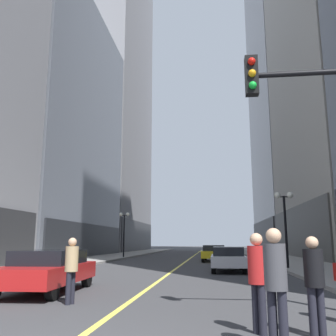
{
  "coord_description": "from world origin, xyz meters",
  "views": [
    {
      "loc": [
        2.27,
        -4.29,
        1.59
      ],
      "look_at": [
        -1.4,
        26.61,
        7.74
      ],
      "focal_mm": 39.98,
      "sensor_mm": 36.0,
      "label": 1
    }
  ],
  "objects_px": {
    "pedestrian_in_black_coat": "(314,277)",
    "car_yellow": "(214,252)",
    "car_red": "(48,269)",
    "street_lamp_right_mid": "(285,212)",
    "pedestrian_in_tan_trench": "(71,265)",
    "car_silver": "(228,258)",
    "pedestrian_with_orange_bag": "(276,278)",
    "street_lamp_left_far": "(124,225)",
    "pedestrian_in_red_jacket": "(258,274)"
  },
  "relations": [
    {
      "from": "pedestrian_with_orange_bag",
      "to": "pedestrian_in_black_coat",
      "type": "relative_size",
      "value": 1.07
    },
    {
      "from": "pedestrian_in_red_jacket",
      "to": "street_lamp_right_mid",
      "type": "xyz_separation_m",
      "value": [
        3.35,
        15.15,
        2.24
      ]
    },
    {
      "from": "pedestrian_in_red_jacket",
      "to": "street_lamp_left_far",
      "type": "height_order",
      "value": "street_lamp_left_far"
    },
    {
      "from": "car_red",
      "to": "car_yellow",
      "type": "distance_m",
      "value": 20.69
    },
    {
      "from": "street_lamp_left_far",
      "to": "pedestrian_in_red_jacket",
      "type": "bearing_deg",
      "value": -72.1
    },
    {
      "from": "pedestrian_in_black_coat",
      "to": "street_lamp_left_far",
      "type": "xyz_separation_m",
      "value": [
        -10.41,
        29.36,
        2.28
      ]
    },
    {
      "from": "car_silver",
      "to": "pedestrian_in_tan_trench",
      "type": "relative_size",
      "value": 2.71
    },
    {
      "from": "pedestrian_in_red_jacket",
      "to": "pedestrian_in_black_coat",
      "type": "xyz_separation_m",
      "value": [
        0.95,
        -0.09,
        -0.04
      ]
    },
    {
      "from": "pedestrian_in_black_coat",
      "to": "car_yellow",
      "type": "bearing_deg",
      "value": 93.85
    },
    {
      "from": "pedestrian_in_tan_trench",
      "to": "street_lamp_left_far",
      "type": "xyz_separation_m",
      "value": [
        -4.95,
        26.59,
        2.27
      ]
    },
    {
      "from": "street_lamp_left_far",
      "to": "pedestrian_in_black_coat",
      "type": "bearing_deg",
      "value": -70.49
    },
    {
      "from": "pedestrian_in_tan_trench",
      "to": "pedestrian_in_red_jacket",
      "type": "distance_m",
      "value": 5.24
    },
    {
      "from": "pedestrian_in_black_coat",
      "to": "street_lamp_right_mid",
      "type": "xyz_separation_m",
      "value": [
        2.39,
        15.24,
        2.28
      ]
    },
    {
      "from": "car_red",
      "to": "pedestrian_in_red_jacket",
      "type": "relative_size",
      "value": 2.68
    },
    {
      "from": "pedestrian_with_orange_bag",
      "to": "pedestrian_in_red_jacket",
      "type": "xyz_separation_m",
      "value": [
        -0.14,
        1.09,
        -0.03
      ]
    },
    {
      "from": "car_red",
      "to": "pedestrian_in_red_jacket",
      "type": "xyz_separation_m",
      "value": [
        6.12,
        -4.83,
        0.3
      ]
    },
    {
      "from": "car_silver",
      "to": "pedestrian_with_orange_bag",
      "type": "bearing_deg",
      "value": -89.48
    },
    {
      "from": "pedestrian_in_tan_trench",
      "to": "street_lamp_right_mid",
      "type": "height_order",
      "value": "street_lamp_right_mid"
    },
    {
      "from": "car_red",
      "to": "pedestrian_in_red_jacket",
      "type": "bearing_deg",
      "value": -38.3
    },
    {
      "from": "pedestrian_in_tan_trench",
      "to": "street_lamp_right_mid",
      "type": "distance_m",
      "value": 14.91
    },
    {
      "from": "car_yellow",
      "to": "pedestrian_in_red_jacket",
      "type": "height_order",
      "value": "pedestrian_in_red_jacket"
    },
    {
      "from": "pedestrian_in_red_jacket",
      "to": "street_lamp_left_far",
      "type": "distance_m",
      "value": 30.84
    },
    {
      "from": "car_silver",
      "to": "pedestrian_in_red_jacket",
      "type": "relative_size",
      "value": 2.63
    },
    {
      "from": "car_yellow",
      "to": "street_lamp_left_far",
      "type": "bearing_deg",
      "value": 152.93
    },
    {
      "from": "car_yellow",
      "to": "pedestrian_in_black_coat",
      "type": "height_order",
      "value": "pedestrian_in_black_coat"
    },
    {
      "from": "pedestrian_in_tan_trench",
      "to": "street_lamp_right_mid",
      "type": "relative_size",
      "value": 0.38
    },
    {
      "from": "car_yellow",
      "to": "street_lamp_right_mid",
      "type": "height_order",
      "value": "street_lamp_right_mid"
    },
    {
      "from": "car_red",
      "to": "car_silver",
      "type": "height_order",
      "value": "same"
    },
    {
      "from": "pedestrian_in_black_coat",
      "to": "street_lamp_right_mid",
      "type": "distance_m",
      "value": 15.59
    },
    {
      "from": "pedestrian_in_red_jacket",
      "to": "pedestrian_in_black_coat",
      "type": "distance_m",
      "value": 0.96
    },
    {
      "from": "pedestrian_in_tan_trench",
      "to": "pedestrian_in_red_jacket",
      "type": "relative_size",
      "value": 0.97
    },
    {
      "from": "car_yellow",
      "to": "pedestrian_in_black_coat",
      "type": "distance_m",
      "value": 24.96
    },
    {
      "from": "street_lamp_right_mid",
      "to": "pedestrian_with_orange_bag",
      "type": "bearing_deg",
      "value": -101.17
    },
    {
      "from": "pedestrian_with_orange_bag",
      "to": "street_lamp_right_mid",
      "type": "bearing_deg",
      "value": 78.83
    },
    {
      "from": "car_silver",
      "to": "street_lamp_right_mid",
      "type": "height_order",
      "value": "street_lamp_right_mid"
    },
    {
      "from": "car_red",
      "to": "street_lamp_right_mid",
      "type": "distance_m",
      "value": 14.23
    },
    {
      "from": "pedestrian_in_red_jacket",
      "to": "pedestrian_with_orange_bag",
      "type": "bearing_deg",
      "value": -82.57
    },
    {
      "from": "car_yellow",
      "to": "pedestrian_in_red_jacket",
      "type": "bearing_deg",
      "value": -88.33
    },
    {
      "from": "car_silver",
      "to": "pedestrian_in_red_jacket",
      "type": "distance_m",
      "value": 14.07
    },
    {
      "from": "street_lamp_left_far",
      "to": "car_yellow",
      "type": "bearing_deg",
      "value": -27.07
    },
    {
      "from": "car_yellow",
      "to": "pedestrian_with_orange_bag",
      "type": "xyz_separation_m",
      "value": [
        0.86,
        -25.9,
        0.33
      ]
    },
    {
      "from": "car_red",
      "to": "pedestrian_in_tan_trench",
      "type": "bearing_deg",
      "value": -53.14
    },
    {
      "from": "car_red",
      "to": "pedestrian_with_orange_bag",
      "type": "bearing_deg",
      "value": -43.43
    },
    {
      "from": "car_red",
      "to": "car_silver",
      "type": "bearing_deg",
      "value": 56.47
    },
    {
      "from": "car_yellow",
      "to": "pedestrian_in_tan_trench",
      "type": "distance_m",
      "value": 22.45
    },
    {
      "from": "street_lamp_left_far",
      "to": "street_lamp_right_mid",
      "type": "distance_m",
      "value": 19.06
    },
    {
      "from": "pedestrian_with_orange_bag",
      "to": "pedestrian_in_red_jacket",
      "type": "bearing_deg",
      "value": 97.43
    },
    {
      "from": "car_red",
      "to": "pedestrian_with_orange_bag",
      "type": "relative_size",
      "value": 2.6
    },
    {
      "from": "pedestrian_in_red_jacket",
      "to": "street_lamp_right_mid",
      "type": "relative_size",
      "value": 0.39
    },
    {
      "from": "pedestrian_with_orange_bag",
      "to": "street_lamp_right_mid",
      "type": "distance_m",
      "value": 16.7
    }
  ]
}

